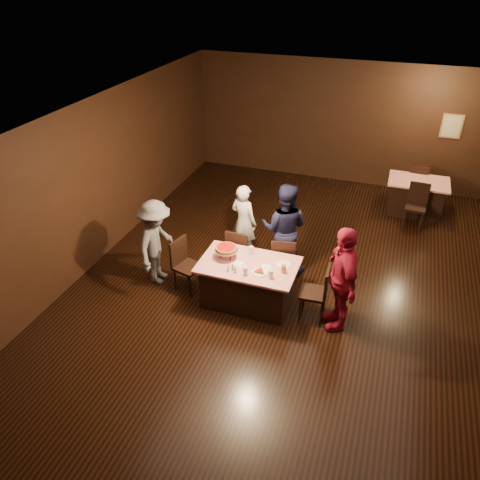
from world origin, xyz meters
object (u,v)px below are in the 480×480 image
(chair_back_near, at_px, (416,206))
(diner_red_shirt, at_px, (341,278))
(plate_empty, at_px, (284,265))
(chair_far_left, at_px, (240,251))
(glass_back, at_px, (251,250))
(chair_end_left, at_px, (188,266))
(pizza_stand, at_px, (226,248))
(glass_front_right, at_px, (271,274))
(back_table, at_px, (416,196))
(chair_back_far, at_px, (417,182))
(diner_grey_knit, at_px, (156,242))
(chair_far_right, at_px, (283,259))
(diner_navy_hoodie, at_px, (284,229))
(diner_white_jacket, at_px, (244,222))
(chair_end_right, at_px, (314,292))
(glass_front_left, at_px, (245,271))
(main_table, at_px, (248,283))
(glass_amber, at_px, (284,269))

(chair_back_near, distance_m, diner_red_shirt, 3.87)
(plate_empty, bearing_deg, chair_far_left, 147.72)
(glass_back, bearing_deg, chair_end_left, -164.05)
(pizza_stand, xyz_separation_m, glass_front_right, (0.85, -0.30, -0.11))
(back_table, bearing_deg, glass_back, -122.91)
(chair_back_far, xyz_separation_m, diner_grey_knit, (-4.27, -4.87, 0.32))
(chair_back_near, relative_size, plate_empty, 3.80)
(chair_end_left, relative_size, diner_grey_knit, 0.60)
(chair_far_right, xyz_separation_m, glass_back, (-0.45, -0.45, 0.37))
(diner_navy_hoodie, bearing_deg, plate_empty, 99.99)
(back_table, xyz_separation_m, chair_far_left, (-2.96, -3.59, 0.09))
(diner_white_jacket, height_order, glass_back, diner_white_jacket)
(diner_white_jacket, xyz_separation_m, pizza_stand, (0.13, -1.24, 0.19))
(chair_far_right, relative_size, glass_back, 6.79)
(chair_back_far, bearing_deg, chair_end_right, 76.43)
(glass_back, bearing_deg, glass_front_left, -80.54)
(chair_end_right, relative_size, diner_red_shirt, 0.54)
(glass_back, bearing_deg, diner_red_shirt, -13.30)
(chair_far_left, distance_m, chair_back_near, 4.14)
(diner_navy_hoodie, xyz_separation_m, diner_red_shirt, (1.21, -1.19, 0.02))
(main_table, bearing_deg, chair_far_right, 61.93)
(chair_end_right, height_order, diner_red_shirt, diner_red_shirt)
(main_table, bearing_deg, diner_navy_hoodie, 75.14)
(glass_back, bearing_deg, chair_far_right, 45.00)
(chair_end_right, bearing_deg, diner_red_shirt, 77.82)
(diner_red_shirt, xyz_separation_m, glass_front_left, (-1.45, -0.23, -0.05))
(diner_red_shirt, relative_size, plate_empty, 7.09)
(chair_end_left, distance_m, glass_front_left, 1.24)
(chair_end_left, relative_size, diner_red_shirt, 0.54)
(plate_empty, bearing_deg, back_table, 64.32)
(diner_red_shirt, bearing_deg, chair_far_left, -138.05)
(chair_end_left, xyz_separation_m, glass_front_right, (1.55, -0.25, 0.37))
(chair_end_right, distance_m, diner_white_jacket, 2.10)
(back_table, height_order, glass_back, glass_back)
(chair_far_right, distance_m, glass_amber, 0.90)
(diner_white_jacket, distance_m, plate_empty, 1.57)
(chair_far_left, relative_size, glass_back, 6.79)
(diner_navy_hoodie, relative_size, diner_red_shirt, 0.98)
(chair_end_left, bearing_deg, glass_front_left, -89.90)
(chair_back_near, relative_size, glass_back, 6.79)
(main_table, height_order, chair_far_left, chair_far_left)
(plate_empty, xyz_separation_m, glass_back, (-0.60, 0.15, 0.06))
(chair_far_left, distance_m, glass_amber, 1.33)
(diner_white_jacket, relative_size, plate_empty, 6.08)
(back_table, xyz_separation_m, glass_back, (-2.61, -4.04, 0.46))
(chair_far_right, xyz_separation_m, glass_front_right, (0.05, -1.00, 0.37))
(chair_end_left, xyz_separation_m, chair_back_far, (3.66, 4.94, 0.00))
(chair_back_near, distance_m, glass_front_left, 4.68)
(chair_end_left, distance_m, diner_grey_knit, 0.69)
(chair_end_right, height_order, glass_amber, chair_end_right)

